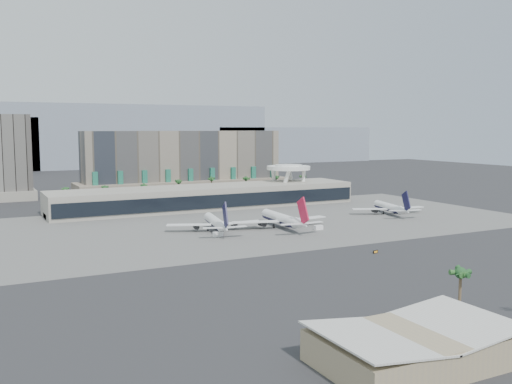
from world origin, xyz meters
name	(u,v)px	position (x,y,z in m)	size (l,w,h in m)	color
ground	(317,243)	(0.00, 0.00, 0.00)	(900.00, 900.00, 0.00)	#232326
apron_pad	(252,222)	(0.00, 55.00, 0.03)	(260.00, 130.00, 0.06)	#5B5B59
mountain_ridge	(110,141)	(27.88, 470.00, 29.89)	(680.00, 60.00, 70.00)	gray
hotel	(184,169)	(10.00, 174.41, 16.81)	(140.00, 30.00, 42.00)	gray
office_tower	(8,162)	(-95.00, 200.00, 22.94)	(30.00, 30.00, 52.00)	black
terminal	(208,196)	(0.00, 109.84, 6.52)	(170.00, 32.50, 14.50)	#AFA89A
saucer_structure	(288,170)	(55.00, 116.00, 18.45)	(26.00, 26.00, 21.89)	white
palm_row	(196,183)	(7.00, 145.00, 10.50)	(157.80, 2.80, 13.10)	brown
hangar_left	(414,346)	(-45.00, -102.00, 3.20)	(36.65, 22.60, 7.55)	tan
airliner_left	(216,222)	(-24.00, 41.67, 3.76)	(41.18, 42.78, 14.90)	white
airliner_centre	(282,219)	(4.97, 35.62, 4.04)	(45.03, 46.46, 16.03)	white
airliner_right	(390,207)	(73.89, 45.76, 3.52)	(38.27, 39.74, 13.95)	white
service_vehicle_a	(218,234)	(-28.08, 29.82, 0.98)	(4.02, 1.96, 1.96)	white
service_vehicle_b	(318,228)	(16.65, 24.39, 0.96)	(3.72, 2.12, 1.91)	white
taxiway_sign	(375,252)	(8.88, -23.87, 0.53)	(2.37, 0.78, 1.07)	black
near_palm_a	(460,279)	(-15.27, -84.89, 8.37)	(6.00, 6.00, 11.19)	brown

